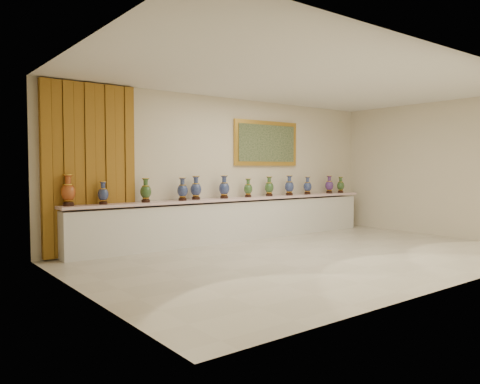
% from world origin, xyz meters
% --- Properties ---
extents(ground, '(8.00, 8.00, 0.00)m').
position_xyz_m(ground, '(0.00, 0.00, 0.00)').
color(ground, beige).
rests_on(ground, ground).
extents(room, '(8.00, 8.00, 8.00)m').
position_xyz_m(room, '(-2.38, 2.44, 1.59)').
color(room, beige).
rests_on(room, ground).
extents(counter, '(7.28, 0.48, 0.90)m').
position_xyz_m(counter, '(0.00, 2.27, 0.44)').
color(counter, white).
rests_on(counter, ground).
extents(vase_0, '(0.31, 0.31, 0.52)m').
position_xyz_m(vase_0, '(-3.45, 2.28, 1.13)').
color(vase_0, black).
rests_on(vase_0, counter).
extents(vase_1, '(0.24, 0.24, 0.40)m').
position_xyz_m(vase_1, '(-2.87, 2.25, 1.08)').
color(vase_1, black).
rests_on(vase_1, counter).
extents(vase_2, '(0.26, 0.26, 0.44)m').
position_xyz_m(vase_2, '(-2.07, 2.25, 1.10)').
color(vase_2, black).
rests_on(vase_2, counter).
extents(vase_3, '(0.26, 0.26, 0.44)m').
position_xyz_m(vase_3, '(-1.32, 2.21, 1.10)').
color(vase_3, black).
rests_on(vase_3, counter).
extents(vase_4, '(0.24, 0.24, 0.47)m').
position_xyz_m(vase_4, '(-0.97, 2.29, 1.11)').
color(vase_4, black).
rests_on(vase_4, counter).
extents(vase_5, '(0.26, 0.26, 0.47)m').
position_xyz_m(vase_5, '(-0.32, 2.24, 1.11)').
color(vase_5, black).
rests_on(vase_5, counter).
extents(vase_6, '(0.23, 0.23, 0.40)m').
position_xyz_m(vase_6, '(0.34, 2.27, 1.08)').
color(vase_6, black).
rests_on(vase_6, counter).
extents(vase_7, '(0.24, 0.24, 0.43)m').
position_xyz_m(vase_7, '(0.95, 2.28, 1.09)').
color(vase_7, black).
rests_on(vase_7, counter).
extents(vase_8, '(0.27, 0.27, 0.45)m').
position_xyz_m(vase_8, '(1.49, 2.21, 1.10)').
color(vase_8, black).
rests_on(vase_8, counter).
extents(vase_9, '(0.25, 0.25, 0.42)m').
position_xyz_m(vase_9, '(2.11, 2.24, 1.09)').
color(vase_9, black).
rests_on(vase_9, counter).
extents(vase_10, '(0.25, 0.25, 0.43)m').
position_xyz_m(vase_10, '(2.89, 2.25, 1.09)').
color(vase_10, black).
rests_on(vase_10, counter).
extents(vase_11, '(0.20, 0.20, 0.40)m').
position_xyz_m(vase_11, '(3.27, 2.21, 1.08)').
color(vase_11, black).
rests_on(vase_11, counter).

